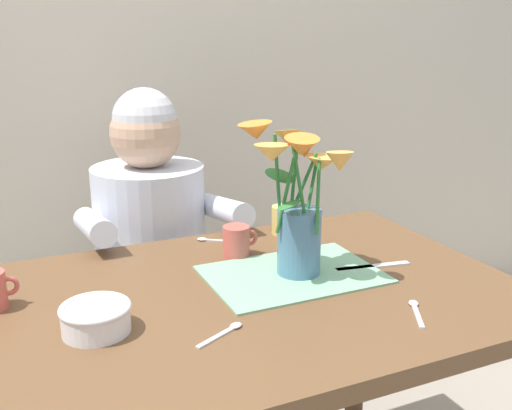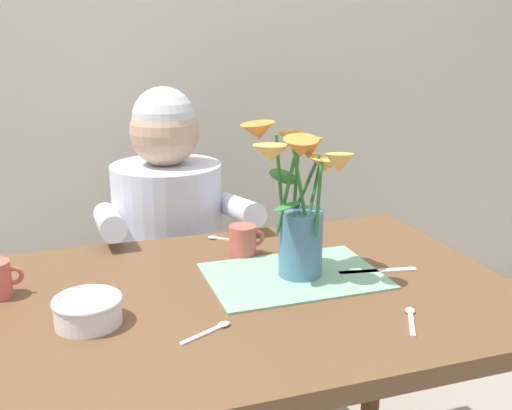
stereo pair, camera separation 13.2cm
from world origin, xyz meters
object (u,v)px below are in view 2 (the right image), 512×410
(flower_vase, at_px, (299,201))
(ceramic_mug, at_px, (243,241))
(tea_cup, at_px, (296,221))
(seated_person, at_px, (170,267))
(ceramic_bowl, at_px, (88,309))
(dinner_knife, at_px, (377,271))

(flower_vase, height_order, ceramic_mug, flower_vase)
(tea_cup, bearing_deg, ceramic_mug, -150.16)
(tea_cup, relative_size, ceramic_mug, 1.00)
(tea_cup, height_order, ceramic_mug, same)
(seated_person, distance_m, flower_vase, 0.71)
(seated_person, height_order, ceramic_bowl, seated_person)
(dinner_knife, bearing_deg, tea_cup, 114.10)
(seated_person, relative_size, ceramic_bowl, 8.35)
(flower_vase, relative_size, ceramic_mug, 3.86)
(flower_vase, xyz_separation_m, ceramic_mug, (-0.08, 0.17, -0.14))
(ceramic_mug, bearing_deg, tea_cup, 29.84)
(dinner_knife, relative_size, ceramic_mug, 2.04)
(flower_vase, bearing_deg, seated_person, 109.09)
(seated_person, height_order, tea_cup, seated_person)
(seated_person, xyz_separation_m, ceramic_bowl, (-0.28, -0.66, 0.21))
(flower_vase, distance_m, tea_cup, 0.33)
(flower_vase, xyz_separation_m, ceramic_bowl, (-0.48, -0.09, -0.15))
(flower_vase, xyz_separation_m, dinner_knife, (0.19, -0.04, -0.18))
(ceramic_bowl, distance_m, dinner_knife, 0.67)
(dinner_knife, bearing_deg, ceramic_mug, 152.73)
(seated_person, bearing_deg, tea_cup, -41.43)
(dinner_knife, bearing_deg, flower_vase, 178.70)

